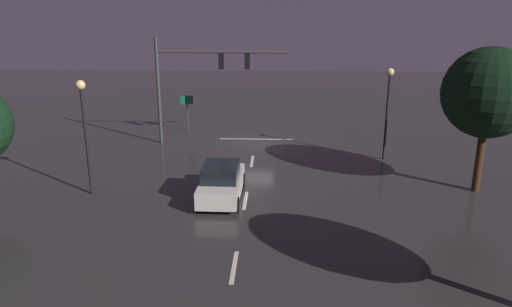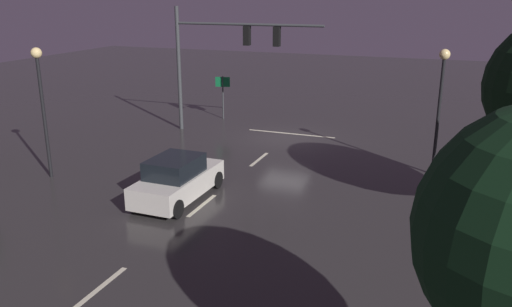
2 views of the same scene
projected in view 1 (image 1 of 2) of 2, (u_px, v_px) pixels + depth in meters
ground_plane at (255, 143)px, 31.60m from camera, size 80.00×80.00×0.00m
traffic_signal_assembly at (198, 73)px, 30.27m from camera, size 8.35×0.47×6.86m
lane_dash_far at (252, 161)px, 27.77m from camera, size 0.16×2.20×0.01m
lane_dash_mid at (245, 200)px, 22.03m from camera, size 0.16×2.20×0.01m
lane_dash_near at (234, 267)px, 16.29m from camera, size 0.16×2.20×0.01m
stop_bar at (256, 139)px, 32.60m from camera, size 5.00×0.16×0.01m
car_approaching at (222, 182)px, 22.09m from camera, size 1.96×4.39×1.70m
street_lamp_left_kerb at (388, 97)px, 27.10m from camera, size 0.44×0.44×5.36m
street_lamp_right_kerb at (84, 117)px, 21.77m from camera, size 0.44×0.44×5.46m
route_sign at (187, 105)px, 34.18m from camera, size 0.89×0.26×2.66m
tree_left_far at (489, 93)px, 21.85m from camera, size 4.23×4.23×6.94m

